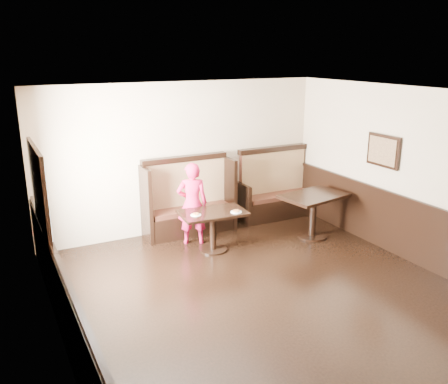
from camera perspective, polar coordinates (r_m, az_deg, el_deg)
ground at (r=6.53m, az=7.56°, el=-14.12°), size 7.00×7.00×0.00m
room_shell at (r=6.28m, az=4.05°, el=-8.41°), size 7.00×7.00×7.00m
booth_main at (r=8.96m, az=-4.32°, el=-1.59°), size 1.75×0.72×1.45m
booth_neighbor at (r=9.86m, az=6.18°, el=-0.22°), size 1.65×0.72×1.45m
table_main at (r=8.08m, az=-1.35°, el=-3.48°), size 1.16×0.78×0.71m
table_neighbor at (r=8.81m, az=10.69°, el=-1.59°), size 1.29×0.96×0.82m
child at (r=8.35m, az=-3.84°, el=-1.41°), size 0.63×0.52×1.48m
pizza_plate_left at (r=7.87m, az=-3.41°, el=-2.72°), size 0.18×0.18×0.03m
pizza_plate_right at (r=8.00m, az=1.47°, el=-2.36°), size 0.19×0.19×0.04m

